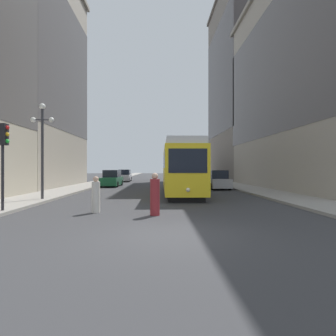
{
  "coord_description": "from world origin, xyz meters",
  "views": [
    {
      "loc": [
        -0.26,
        -7.95,
        2.01
      ],
      "look_at": [
        0.44,
        11.55,
        2.04
      ],
      "focal_mm": 28.13,
      "sensor_mm": 36.0,
      "label": 1
    }
  ],
  "objects_px": {
    "streetcar": "(180,167)",
    "pedestrian_crossing_far": "(96,196)",
    "transit_bus": "(190,169)",
    "traffic_light_near_left": "(3,144)",
    "pedestrian_crossing_near": "(155,196)",
    "parked_car_right_far": "(217,180)",
    "lamp_post_left_near": "(42,137)",
    "parked_car_left_near": "(125,176)",
    "parked_car_left_mid": "(112,179)"
  },
  "relations": [
    {
      "from": "pedestrian_crossing_near",
      "to": "transit_bus",
      "type": "bearing_deg",
      "value": 79.14
    },
    {
      "from": "transit_bus",
      "to": "streetcar",
      "type": "bearing_deg",
      "value": -100.4
    },
    {
      "from": "transit_bus",
      "to": "pedestrian_crossing_near",
      "type": "height_order",
      "value": "transit_bus"
    },
    {
      "from": "streetcar",
      "to": "parked_car_right_far",
      "type": "xyz_separation_m",
      "value": [
        4.01,
        4.81,
        -1.26
      ]
    },
    {
      "from": "pedestrian_crossing_far",
      "to": "transit_bus",
      "type": "bearing_deg",
      "value": 46.15
    },
    {
      "from": "streetcar",
      "to": "pedestrian_crossing_near",
      "type": "relative_size",
      "value": 6.74
    },
    {
      "from": "parked_car_left_mid",
      "to": "pedestrian_crossing_near",
      "type": "height_order",
      "value": "parked_car_left_mid"
    },
    {
      "from": "streetcar",
      "to": "transit_bus",
      "type": "height_order",
      "value": "streetcar"
    },
    {
      "from": "parked_car_right_far",
      "to": "lamp_post_left_near",
      "type": "distance_m",
      "value": 16.19
    },
    {
      "from": "streetcar",
      "to": "parked_car_left_mid",
      "type": "bearing_deg",
      "value": 128.92
    },
    {
      "from": "parked_car_left_mid",
      "to": "traffic_light_near_left",
      "type": "distance_m",
      "value": 17.98
    },
    {
      "from": "parked_car_right_far",
      "to": "traffic_light_near_left",
      "type": "xyz_separation_m",
      "value": [
        -12.63,
        -13.79,
        2.27
      ]
    },
    {
      "from": "transit_bus",
      "to": "pedestrian_crossing_far",
      "type": "bearing_deg",
      "value": -106.51
    },
    {
      "from": "pedestrian_crossing_near",
      "to": "lamp_post_left_near",
      "type": "bearing_deg",
      "value": 142.77
    },
    {
      "from": "pedestrian_crossing_near",
      "to": "traffic_light_near_left",
      "type": "relative_size",
      "value": 0.47
    },
    {
      "from": "parked_car_left_mid",
      "to": "pedestrian_crossing_far",
      "type": "xyz_separation_m",
      "value": [
        2.36,
        -17.61,
        -0.08
      ]
    },
    {
      "from": "streetcar",
      "to": "pedestrian_crossing_far",
      "type": "bearing_deg",
      "value": -116.76
    },
    {
      "from": "traffic_light_near_left",
      "to": "lamp_post_left_near",
      "type": "relative_size",
      "value": 0.66
    },
    {
      "from": "parked_car_right_far",
      "to": "pedestrian_crossing_far",
      "type": "xyz_separation_m",
      "value": [
        -8.58,
        -13.65,
        -0.08
      ]
    },
    {
      "from": "transit_bus",
      "to": "parked_car_right_far",
      "type": "height_order",
      "value": "transit_bus"
    },
    {
      "from": "traffic_light_near_left",
      "to": "pedestrian_crossing_far",
      "type": "bearing_deg",
      "value": 2.08
    },
    {
      "from": "transit_bus",
      "to": "parked_car_left_mid",
      "type": "distance_m",
      "value": 14.75
    },
    {
      "from": "parked_car_left_mid",
      "to": "traffic_light_near_left",
      "type": "bearing_deg",
      "value": -94.57
    },
    {
      "from": "streetcar",
      "to": "parked_car_left_mid",
      "type": "xyz_separation_m",
      "value": [
        -6.94,
        8.77,
        -1.26
      ]
    },
    {
      "from": "parked_car_right_far",
      "to": "transit_bus",
      "type": "bearing_deg",
      "value": -87.67
    },
    {
      "from": "lamp_post_left_near",
      "to": "streetcar",
      "type": "bearing_deg",
      "value": 27.22
    },
    {
      "from": "transit_bus",
      "to": "parked_car_left_mid",
      "type": "bearing_deg",
      "value": -134.43
    },
    {
      "from": "pedestrian_crossing_near",
      "to": "pedestrian_crossing_far",
      "type": "relative_size",
      "value": 1.1
    },
    {
      "from": "traffic_light_near_left",
      "to": "lamp_post_left_near",
      "type": "bearing_deg",
      "value": 92.81
    },
    {
      "from": "transit_bus",
      "to": "pedestrian_crossing_near",
      "type": "bearing_deg",
      "value": -101.07
    },
    {
      "from": "pedestrian_crossing_near",
      "to": "streetcar",
      "type": "bearing_deg",
      "value": 77.79
    },
    {
      "from": "transit_bus",
      "to": "traffic_light_near_left",
      "type": "xyz_separation_m",
      "value": [
        -11.73,
        -28.5,
        1.17
      ]
    },
    {
      "from": "parked_car_left_near",
      "to": "pedestrian_crossing_near",
      "type": "relative_size",
      "value": 2.77
    },
    {
      "from": "streetcar",
      "to": "traffic_light_near_left",
      "type": "height_order",
      "value": "traffic_light_near_left"
    },
    {
      "from": "parked_car_left_near",
      "to": "traffic_light_near_left",
      "type": "xyz_separation_m",
      "value": [
        -1.68,
        -28.63,
        2.27
      ]
    },
    {
      "from": "parked_car_right_far",
      "to": "pedestrian_crossing_near",
      "type": "bearing_deg",
      "value": 66.61
    },
    {
      "from": "parked_car_left_near",
      "to": "pedestrian_crossing_near",
      "type": "xyz_separation_m",
      "value": [
        5.05,
        -29.26,
        0.0
      ]
    },
    {
      "from": "transit_bus",
      "to": "traffic_light_near_left",
      "type": "height_order",
      "value": "traffic_light_near_left"
    },
    {
      "from": "pedestrian_crossing_far",
      "to": "lamp_post_left_near",
      "type": "xyz_separation_m",
      "value": [
        -4.26,
        4.29,
        3.19
      ]
    },
    {
      "from": "parked_car_right_far",
      "to": "pedestrian_crossing_far",
      "type": "bearing_deg",
      "value": 56.67
    },
    {
      "from": "transit_bus",
      "to": "traffic_light_near_left",
      "type": "distance_m",
      "value": 30.84
    },
    {
      "from": "streetcar",
      "to": "parked_car_left_mid",
      "type": "height_order",
      "value": "streetcar"
    },
    {
      "from": "parked_car_right_far",
      "to": "streetcar",
      "type": "bearing_deg",
      "value": 49.02
    },
    {
      "from": "streetcar",
      "to": "lamp_post_left_near",
      "type": "height_order",
      "value": "lamp_post_left_near"
    },
    {
      "from": "traffic_light_near_left",
      "to": "streetcar",
      "type": "bearing_deg",
      "value": 46.19
    },
    {
      "from": "parked_car_right_far",
      "to": "pedestrian_crossing_near",
      "type": "height_order",
      "value": "parked_car_right_far"
    },
    {
      "from": "parked_car_right_far",
      "to": "parked_car_left_near",
      "type": "bearing_deg",
      "value": -54.75
    },
    {
      "from": "transit_bus",
      "to": "parked_car_left_mid",
      "type": "height_order",
      "value": "transit_bus"
    },
    {
      "from": "pedestrian_crossing_near",
      "to": "pedestrian_crossing_far",
      "type": "xyz_separation_m",
      "value": [
        -2.69,
        0.78,
        -0.08
      ]
    },
    {
      "from": "parked_car_right_far",
      "to": "lamp_post_left_near",
      "type": "bearing_deg",
      "value": 34.9
    }
  ]
}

